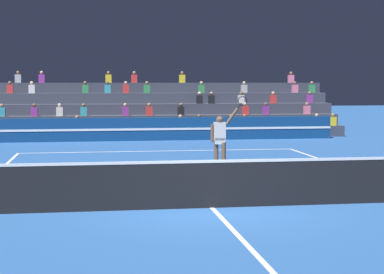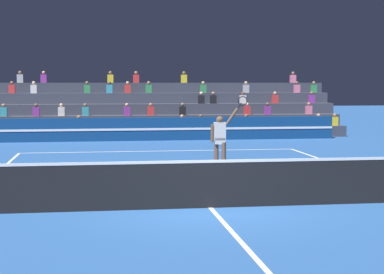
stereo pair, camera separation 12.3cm
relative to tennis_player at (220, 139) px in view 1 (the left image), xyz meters
name	(u,v)px [view 1 (the left image)]	position (x,y,z in m)	size (l,w,h in m)	color
ground_plane	(212,208)	(-1.34, -5.84, -0.98)	(120.00, 120.00, 0.00)	#285699
court_lines	(212,208)	(-1.34, -5.84, -0.98)	(11.10, 23.90, 0.01)	white
tennis_net	(212,183)	(-1.34, -5.84, -0.44)	(12.00, 0.10, 1.10)	slate
sponsor_banner_wall	(149,129)	(-1.34, 10.82, -0.43)	(18.00, 0.26, 1.10)	navy
bleacher_stand	(143,115)	(-1.34, 14.61, 0.03)	(20.25, 4.75, 3.38)	#383D4C
tennis_player	(220,139)	(0.00, 0.00, 0.00)	(1.23, 0.34, 2.39)	brown
tennis_ball	(341,179)	(3.03, -2.37, -0.95)	(0.07, 0.07, 0.07)	#C6DB33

